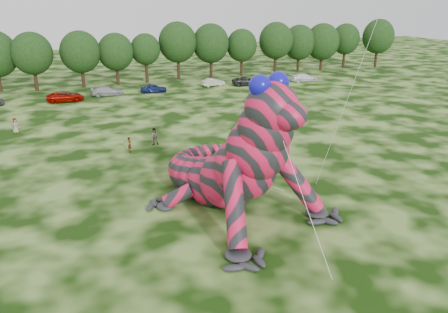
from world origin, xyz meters
name	(u,v)px	position (x,y,z in m)	size (l,w,h in m)	color
ground	(320,229)	(0.00, 0.00, 0.00)	(240.00, 240.00, 0.00)	#16330A
inflatable_gecko	(215,137)	(-5.09, 6.32, 5.19)	(17.47, 20.75, 10.37)	#D11543
tree_6	(33,62)	(-17.56, 56.68, 4.75)	(6.52, 5.86, 9.49)	black
tree_7	(81,59)	(-10.08, 56.80, 4.74)	(6.68, 6.01, 9.48)	black
tree_8	(116,59)	(-4.22, 56.99, 4.47)	(6.14, 5.53, 8.94)	black
tree_9	(146,58)	(1.06, 57.35, 4.34)	(5.27, 4.74, 8.68)	black
tree_10	(178,51)	(7.40, 58.58, 5.25)	(7.09, 6.38, 10.50)	black
tree_11	(211,51)	(13.79, 58.20, 5.03)	(7.01, 6.31, 10.07)	black
tree_12	(242,52)	(20.01, 57.74, 4.49)	(5.99, 5.39, 8.97)	black
tree_13	(276,48)	(27.13, 57.13, 5.06)	(6.83, 6.15, 10.13)	black
tree_14	(299,48)	(33.46, 58.72, 4.70)	(6.82, 6.14, 9.40)	black
tree_15	(322,47)	(38.47, 57.77, 4.82)	(7.17, 6.45, 9.63)	black
tree_16	(345,46)	(45.45, 59.37, 4.69)	(6.26, 5.63, 9.37)	black
tree_17	(378,43)	(51.95, 56.66, 5.15)	(6.98, 6.28, 10.30)	black
car_2	(65,97)	(-13.60, 46.38, 0.74)	(2.47, 5.36, 1.49)	#960800
car_3	(107,91)	(-7.25, 48.37, 0.71)	(2.00, 4.93, 1.43)	#A3A8AC
car_4	(154,88)	(0.04, 47.97, 0.72)	(1.70, 4.22, 1.44)	navy
car_5	(213,82)	(10.95, 49.61, 0.68)	(1.44, 4.12, 1.36)	#BCB5AD
car_6	(248,81)	(16.90, 48.13, 0.75)	(2.48, 5.38, 1.50)	#2A292C
car_7	(304,78)	(28.01, 47.43, 0.74)	(2.08, 5.12, 1.49)	white
spectator_5	(265,141)	(4.03, 16.06, 0.82)	(1.52, 0.48, 1.64)	gray
spectator_1	(154,136)	(-6.11, 21.62, 0.91)	(0.88, 0.69, 1.82)	gray
spectator_0	(130,145)	(-8.91, 20.12, 0.79)	(0.58, 0.38, 1.59)	gray
spectator_4	(15,126)	(-19.74, 31.52, 0.88)	(0.86, 0.56, 1.77)	gray
spectator_3	(254,100)	(11.13, 33.47, 0.82)	(0.96, 0.40, 1.63)	gray
spectator_2	(258,111)	(8.80, 27.44, 0.86)	(1.11, 0.64, 1.72)	gray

